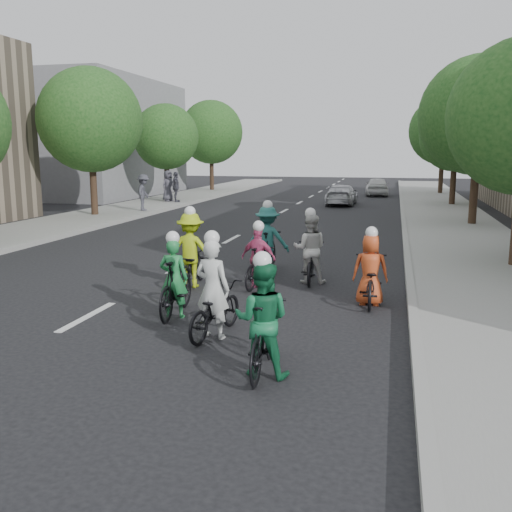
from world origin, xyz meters
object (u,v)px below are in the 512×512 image
at_px(cyclist_5, 175,285).
at_px(follow_car_trail, 377,186).
at_px(cyclist_3, 259,263).
at_px(cyclist_0, 214,303).
at_px(follow_car_lead, 342,195).
at_px(cyclist_2, 192,257).
at_px(spectator_0, 144,193).
at_px(cyclist_1, 263,328).
at_px(spectator_1, 176,187).
at_px(cyclist_4, 370,277).
at_px(spectator_2, 168,186).
at_px(cyclist_6, 310,256).
at_px(cyclist_7, 268,244).

bearing_deg(cyclist_5, follow_car_trail, -97.79).
bearing_deg(cyclist_3, follow_car_trail, -83.06).
relative_size(cyclist_0, follow_car_lead, 0.45).
xyz_separation_m(cyclist_0, cyclist_2, (-1.62, 3.34, 0.11)).
height_order(cyclist_5, spectator_0, spectator_0).
bearing_deg(follow_car_lead, follow_car_trail, -102.49).
relative_size(cyclist_1, spectator_0, 0.99).
distance_m(follow_car_trail, spectator_1, 14.93).
bearing_deg(cyclist_1, spectator_0, -62.75).
height_order(cyclist_4, spectator_0, spectator_0).
bearing_deg(spectator_2, cyclist_6, -124.55).
distance_m(cyclist_3, follow_car_trail, 28.86).
bearing_deg(cyclist_0, cyclist_3, -78.44).
bearing_deg(spectator_2, cyclist_7, -126.20).
height_order(cyclist_1, spectator_1, spectator_1).
relative_size(cyclist_5, spectator_0, 1.03).
distance_m(follow_car_lead, spectator_2, 10.29).
bearing_deg(cyclist_4, follow_car_lead, -84.81).
relative_size(follow_car_lead, spectator_2, 2.23).
distance_m(cyclist_1, cyclist_7, 6.94).
relative_size(cyclist_6, spectator_0, 1.00).
relative_size(follow_car_lead, spectator_1, 2.31).
bearing_deg(spectator_1, follow_car_lead, -101.29).
relative_size(cyclist_1, cyclist_2, 0.95).
bearing_deg(follow_car_lead, cyclist_2, 86.54).
bearing_deg(spectator_2, cyclist_1, -130.66).
xyz_separation_m(cyclist_1, cyclist_7, (-1.43, 6.79, 0.06)).
bearing_deg(spectator_2, cyclist_4, -123.58).
xyz_separation_m(cyclist_7, spectator_0, (-9.11, 12.30, 0.33)).
xyz_separation_m(follow_car_trail, spectator_0, (-11.03, -14.76, 0.41)).
distance_m(cyclist_5, spectator_2, 23.84).
relative_size(cyclist_3, cyclist_5, 0.89).
bearing_deg(cyclist_5, cyclist_1, 130.21).
height_order(cyclist_1, cyclist_5, cyclist_1).
height_order(cyclist_5, cyclist_6, cyclist_6).
xyz_separation_m(cyclist_0, cyclist_7, (-0.24, 5.34, 0.14)).
bearing_deg(cyclist_1, cyclist_2, -61.37).
xyz_separation_m(cyclist_4, cyclist_7, (-2.73, 2.60, 0.16)).
bearing_deg(cyclist_7, cyclist_2, 54.95).
bearing_deg(spectator_2, cyclist_2, -132.02).
relative_size(cyclist_1, cyclist_4, 0.97).
bearing_deg(cyclist_0, spectator_2, -55.45).
bearing_deg(cyclist_2, spectator_0, -64.13).
bearing_deg(cyclist_7, cyclist_6, 142.99).
bearing_deg(spectator_1, spectator_0, 158.49).
bearing_deg(follow_car_lead, cyclist_5, 88.22).
distance_m(cyclist_3, cyclist_6, 1.35).
xyz_separation_m(cyclist_5, spectator_2, (-9.14, 22.01, 0.46)).
distance_m(cyclist_2, follow_car_trail, 29.24).
xyz_separation_m(cyclist_3, spectator_1, (-9.51, 19.01, 0.45)).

